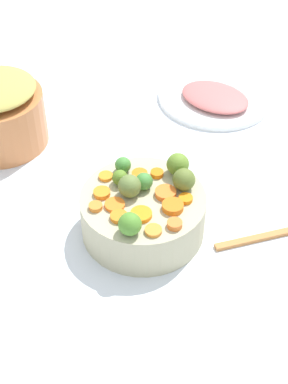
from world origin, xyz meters
The scene contains 24 objects.
tabletop centered at (0.00, 0.00, 0.01)m, with size 2.40×2.40×0.02m, color silver.
serving_bowl_carrots centered at (0.00, 0.01, 0.06)m, with size 0.23×0.23×0.08m, color #B5AF8C.
carrot_slice_0 centered at (0.00, -0.05, 0.11)m, with size 0.04×0.04×0.01m, color orange.
carrot_slice_1 centered at (-0.04, -0.01, 0.11)m, with size 0.04×0.04×0.01m, color orange.
carrot_slice_2 centered at (0.05, 0.04, 0.11)m, with size 0.03×0.03×0.01m, color orange.
carrot_slice_3 centered at (-0.06, 0.02, 0.11)m, with size 0.03×0.03×0.01m, color orange.
carrot_slice_4 centered at (0.02, -0.02, 0.11)m, with size 0.04×0.04×0.01m, color orange.
carrot_slice_5 centered at (-0.03, 0.08, 0.11)m, with size 0.03×0.03×0.01m, color orange.
carrot_slice_6 centered at (0.06, 0.02, 0.11)m, with size 0.02×0.02×0.01m, color orange.
carrot_slice_7 centered at (-0.06, -0.05, 0.11)m, with size 0.03×0.03×0.01m, color orange.
carrot_slice_8 centered at (0.03, -0.06, 0.11)m, with size 0.03×0.03×0.01m, color orange.
carrot_slice_9 centered at (-0.06, 0.07, 0.11)m, with size 0.02×0.02×0.01m, color orange.
carrot_slice_10 centered at (0.01, 0.09, 0.11)m, with size 0.03×0.03×0.01m, color orange.
carrot_slice_11 centered at (-0.04, -0.07, 0.11)m, with size 0.03×0.03×0.01m, color orange.
carrot_slice_12 centered at (-0.04, 0.04, 0.11)m, with size 0.04×0.04×0.01m, color orange.
brussels_sprout_0 centered at (-0.08, -0.01, 0.12)m, with size 0.04×0.04×0.04m, color #4E892D.
brussels_sprout_1 centered at (0.06, -0.04, 0.12)m, with size 0.04×0.04×0.04m, color #5A6C2C.
brussels_sprout_2 centered at (-0.01, 0.03, 0.12)m, with size 0.04×0.04×0.04m, color olive.
brussels_sprout_3 centered at (0.02, 0.02, 0.12)m, with size 0.03×0.03×0.03m, color #43883A.
brussels_sprout_4 centered at (0.01, 0.06, 0.12)m, with size 0.03×0.03×0.03m, color #547D24.
brussels_sprout_5 centered at (0.04, 0.08, 0.12)m, with size 0.03×0.03×0.03m, color #448637.
brussels_sprout_6 centered at (0.09, -0.01, 0.12)m, with size 0.04×0.04×0.04m, color olive.
ham_plate centered at (0.47, 0.07, 0.03)m, with size 0.28×0.28×0.01m, color white.
ham_slice_main centered at (0.44, 0.06, 0.04)m, with size 0.17×0.13×0.02m, color #CB6867.
Camera 1 is at (-0.63, -0.35, 0.78)m, focal length 52.58 mm.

